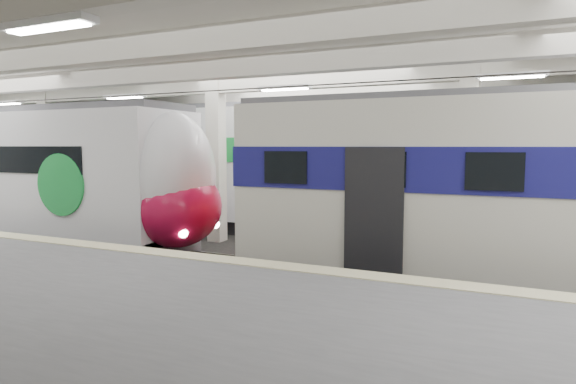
% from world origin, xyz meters
% --- Properties ---
extents(station_hall, '(36.00, 24.00, 5.75)m').
position_xyz_m(station_hall, '(0.00, -1.74, 3.24)').
color(station_hall, black).
rests_on(station_hall, ground).
extents(modern_emu, '(13.77, 2.84, 4.44)m').
position_xyz_m(modern_emu, '(-7.52, -0.00, 2.19)').
color(modern_emu, silver).
rests_on(modern_emu, ground).
extents(older_rer, '(13.16, 2.91, 4.35)m').
position_xyz_m(older_rer, '(6.76, 0.00, 2.28)').
color(older_rer, beige).
rests_on(older_rer, ground).
extents(far_train, '(15.32, 3.21, 4.83)m').
position_xyz_m(far_train, '(-8.00, 5.50, 2.49)').
color(far_train, silver).
rests_on(far_train, ground).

